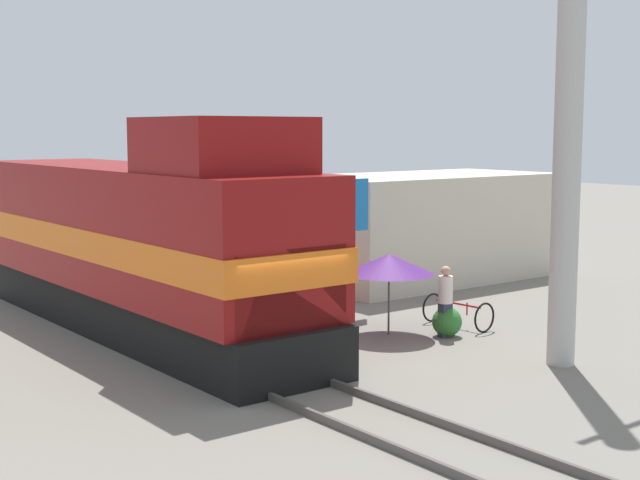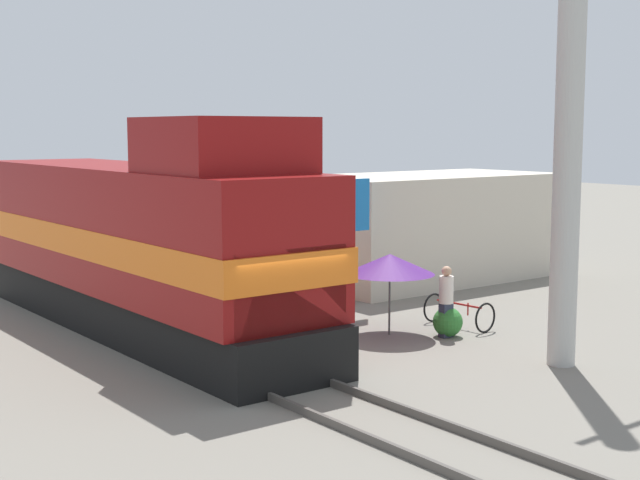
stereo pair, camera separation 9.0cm
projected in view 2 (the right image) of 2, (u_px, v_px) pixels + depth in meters
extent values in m
plane|color=slate|center=(263.00, 378.00, 17.60)|extent=(120.00, 120.00, 0.00)
cube|color=#4C4742|center=(232.00, 381.00, 17.15)|extent=(0.08, 40.23, 0.15)
cube|color=#4C4742|center=(292.00, 369.00, 18.02)|extent=(0.08, 40.23, 0.15)
cube|color=black|center=(140.00, 308.00, 21.77)|extent=(2.78, 13.36, 1.09)
cube|color=maroon|center=(138.00, 227.00, 21.53)|extent=(3.02, 12.82, 2.91)
cube|color=orange|center=(139.00, 239.00, 21.56)|extent=(3.06, 12.96, 0.70)
cube|color=orange|center=(265.00, 284.00, 17.29)|extent=(2.57, 1.87, 1.60)
cube|color=maroon|center=(223.00, 145.00, 18.12)|extent=(2.84, 2.94, 1.13)
cylinder|color=#B2B2AD|center=(569.00, 119.00, 17.99)|extent=(0.57, 0.57, 10.17)
cylinder|color=#4C4C4C|center=(390.00, 297.00, 21.21)|extent=(0.05, 0.05, 1.83)
cone|color=#4C1E72|center=(390.00, 264.00, 21.12)|extent=(2.14, 2.14, 0.48)
cube|color=#595959|center=(338.00, 275.00, 23.31)|extent=(0.12, 0.12, 2.22)
cube|color=#1972BF|center=(338.00, 206.00, 23.09)|extent=(2.09, 0.08, 1.38)
sphere|color=#2D722D|center=(448.00, 322.00, 21.09)|extent=(0.71, 0.71, 0.71)
cube|color=#2D3347|center=(446.00, 320.00, 21.01)|extent=(0.30, 0.20, 0.82)
cylinder|color=silver|center=(446.00, 290.00, 20.92)|extent=(0.34, 0.34, 0.65)
sphere|color=tan|center=(447.00, 271.00, 20.87)|extent=(0.24, 0.24, 0.24)
torus|color=black|center=(485.00, 318.00, 21.46)|extent=(0.75, 0.10, 0.74)
torus|color=black|center=(434.00, 308.00, 22.70)|extent=(0.75, 0.10, 0.74)
cube|color=#A51919|center=(459.00, 304.00, 22.05)|extent=(0.13, 1.41, 0.04)
cylinder|color=#A51919|center=(468.00, 309.00, 21.84)|extent=(0.04, 0.04, 0.31)
cube|color=beige|center=(427.00, 227.00, 29.17)|extent=(8.61, 4.38, 3.43)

